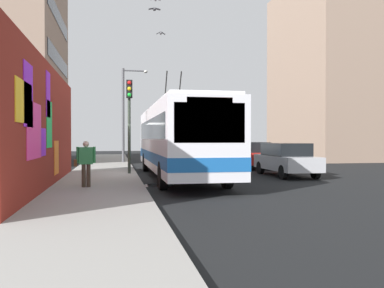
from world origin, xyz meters
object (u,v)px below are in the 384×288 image
(city_bus, at_px, (178,138))
(traffic_light, at_px, (129,111))
(parked_car_red, at_px, (250,154))
(street_lamp, at_px, (126,108))
(pedestrian_near_wall, at_px, (86,160))
(parked_car_silver, at_px, (286,159))
(parked_car_navy, at_px, (224,151))

(city_bus, bearing_deg, traffic_light, 62.54)
(parked_car_red, height_order, street_lamp, street_lamp)
(pedestrian_near_wall, relative_size, street_lamp, 0.24)
(parked_car_silver, bearing_deg, traffic_light, 81.33)
(street_lamp, bearing_deg, pedestrian_near_wall, 173.22)
(city_bus, relative_size, parked_car_silver, 2.93)
(city_bus, height_order, parked_car_navy, city_bus)
(parked_car_navy, xyz_separation_m, street_lamp, (-0.62, 7.25, 3.08))
(pedestrian_near_wall, height_order, street_lamp, street_lamp)
(parked_car_red, bearing_deg, traffic_light, 120.07)
(pedestrian_near_wall, bearing_deg, parked_car_silver, -65.93)
(parked_car_red, height_order, pedestrian_near_wall, pedestrian_near_wall)
(parked_car_navy, bearing_deg, city_bus, 155.27)
(city_bus, xyz_separation_m, street_lamp, (10.67, 2.05, 2.09))
(pedestrian_near_wall, bearing_deg, street_lamp, -6.78)
(parked_car_navy, xyz_separation_m, pedestrian_near_wall, (-15.31, 8.99, 0.22))
(city_bus, distance_m, parked_car_navy, 12.47)
(parked_car_navy, xyz_separation_m, traffic_light, (-10.17, 7.35, 2.27))
(parked_car_silver, relative_size, parked_car_navy, 0.95)
(city_bus, height_order, parked_car_red, city_bus)
(street_lamp, bearing_deg, parked_car_red, -126.18)
(parked_car_silver, distance_m, pedestrian_near_wall, 9.85)
(parked_car_silver, bearing_deg, city_bus, 89.97)
(parked_car_red, bearing_deg, parked_car_navy, 0.00)
(city_bus, relative_size, pedestrian_near_wall, 8.13)
(city_bus, xyz_separation_m, traffic_light, (1.12, 2.15, 1.28))
(pedestrian_near_wall, xyz_separation_m, traffic_light, (5.14, -1.64, 2.05))
(parked_car_red, relative_size, street_lamp, 0.69)
(city_bus, height_order, pedestrian_near_wall, city_bus)
(parked_car_navy, bearing_deg, traffic_light, 144.15)
(city_bus, bearing_deg, parked_car_silver, -90.03)
(parked_car_red, distance_m, parked_car_navy, 5.92)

